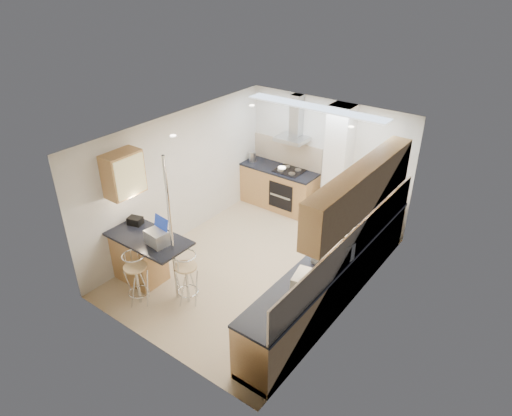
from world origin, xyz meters
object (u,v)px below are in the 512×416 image
Objects in this scene: laptop at (157,238)px; bar_stool_end at (187,279)px; microwave at (333,253)px; bar_stool_near at (137,279)px; bread_bin at (305,281)px.

bar_stool_end is at bearing 14.60° from laptop.
microwave is 1.61× the size of laptop.
microwave reaches higher than bar_stool_end.
bar_stool_near is 1.01× the size of bar_stool_end.
bar_stool_near is (-2.51, -1.65, -0.61)m from microwave.
laptop is (-2.41, -1.24, -0.02)m from microwave.
bar_stool_near is 2.71m from bread_bin.
bar_stool_near is 0.78m from bar_stool_end.
microwave is 1.44× the size of bread_bin.
bread_bin reaches higher than bar_stool_near.
bar_stool_end is 2.39× the size of bread_bin.
bread_bin is at bearing 44.12° from bar_stool_near.
laptop is 0.37× the size of bar_stool_end.
microwave reaches higher than bread_bin.
microwave reaches higher than bar_stool_near.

